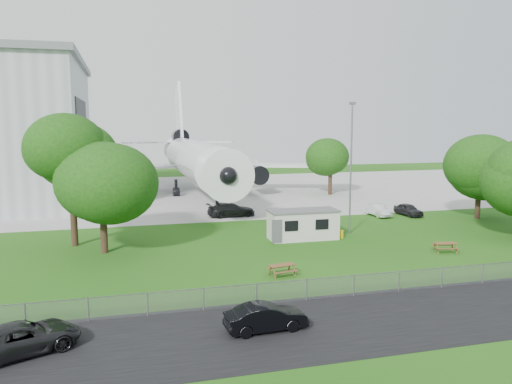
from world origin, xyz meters
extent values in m
plane|color=#2F6819|center=(0.00, 0.00, 0.00)|extent=(160.00, 160.00, 0.00)
cube|color=black|center=(0.00, -13.00, 0.01)|extent=(120.00, 8.00, 0.02)
cube|color=#B7B7B2|center=(0.00, 38.00, 0.01)|extent=(120.00, 46.00, 0.03)
cube|color=#2D3033|center=(-16.93, 33.00, 6.75)|extent=(0.16, 16.00, 12.96)
cylinder|color=white|center=(-2.00, 34.00, 5.10)|extent=(5.40, 34.00, 5.40)
cone|color=white|center=(-2.00, 15.00, 5.10)|extent=(5.40, 5.50, 5.40)
cone|color=white|center=(-2.00, 55.00, 5.90)|extent=(4.86, 9.00, 4.86)
cube|color=white|center=(-14.50, 37.20, 3.90)|extent=(21.36, 10.77, 0.36)
cube|color=white|center=(10.50, 37.20, 3.90)|extent=(21.36, 10.77, 0.36)
cube|color=white|center=(-2.00, 55.00, 11.60)|extent=(0.46, 9.96, 12.17)
cylinder|color=#515459|center=(-10.50, 33.50, 3.00)|extent=(2.50, 4.20, 2.50)
cylinder|color=#515459|center=(6.50, 33.50, 3.00)|extent=(2.50, 4.20, 2.50)
cylinder|color=#515459|center=(-2.00, 54.00, 7.90)|extent=(2.60, 4.50, 2.60)
cylinder|color=black|center=(-2.00, 18.50, 1.20)|extent=(0.36, 0.36, 2.40)
cylinder|color=black|center=(-4.80, 35.00, 1.20)|extent=(0.44, 0.44, 2.40)
cylinder|color=black|center=(0.80, 35.00, 1.20)|extent=(0.44, 0.44, 2.40)
cube|color=beige|center=(3.28, 5.37, 1.25)|extent=(6.03, 2.56, 2.50)
cube|color=#59595B|center=(3.28, 5.37, 2.56)|extent=(6.23, 2.77, 0.12)
cylinder|color=gold|center=(6.68, 4.77, 0.35)|extent=(0.50, 0.50, 0.70)
cube|color=gray|center=(0.00, -9.50, 0.00)|extent=(58.00, 0.04, 1.30)
cylinder|color=slate|center=(8.20, 6.20, 6.00)|extent=(0.16, 0.16, 12.00)
cylinder|color=#382619|center=(-16.13, 8.00, 2.25)|extent=(0.56, 0.56, 4.49)
sphere|color=#285D14|center=(-16.13, 8.00, 7.74)|extent=(7.55, 7.55, 7.55)
cylinder|color=#382619|center=(-13.65, 4.93, 1.63)|extent=(0.56, 0.56, 3.27)
sphere|color=#285D14|center=(-13.65, 4.93, 5.63)|extent=(7.64, 7.64, 7.64)
cylinder|color=#382619|center=(24.94, 9.58, 1.60)|extent=(0.56, 0.56, 3.19)
sphere|color=#285D14|center=(24.94, 9.58, 5.49)|extent=(7.76, 7.76, 7.76)
cylinder|color=#382619|center=(16.86, 30.72, 1.56)|extent=(0.56, 0.56, 3.12)
sphere|color=#285D14|center=(16.86, 30.72, 5.37)|extent=(6.66, 6.66, 6.66)
imported|color=black|center=(-5.45, -12.93, 0.67)|extent=(4.17, 1.68, 1.35)
imported|color=black|center=(-16.62, -12.48, 0.70)|extent=(5.52, 4.11, 1.39)
imported|color=black|center=(18.64, 13.01, 0.66)|extent=(1.89, 4.01, 1.33)
imported|color=white|center=(15.19, 13.64, 0.66)|extent=(1.51, 4.02, 1.31)
imported|color=black|center=(-0.61, 17.52, 0.77)|extent=(5.43, 2.55, 1.53)
camera|label=1|loc=(-12.04, -35.55, 10.16)|focal=35.00mm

